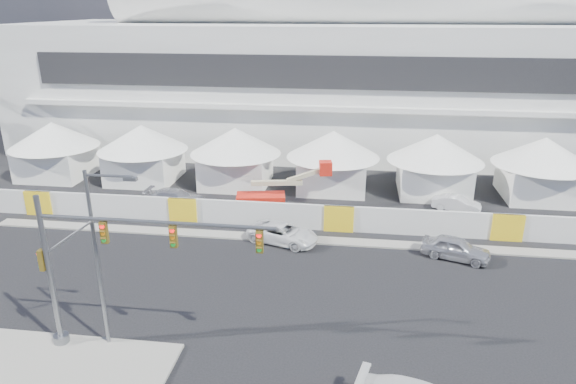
# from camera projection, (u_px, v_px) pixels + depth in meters

# --- Properties ---
(ground) EXTENTS (160.00, 160.00, 0.00)m
(ground) POSITION_uv_depth(u_px,v_px,m) (207.00, 342.00, 25.76)
(ground) COLOR black
(ground) RESTS_ON ground
(median_island) EXTENTS (10.00, 5.00, 0.15)m
(median_island) POSITION_uv_depth(u_px,v_px,m) (62.00, 370.00, 23.70)
(median_island) COLOR gray
(median_island) RESTS_ON ground
(far_curb) EXTENTS (80.00, 1.20, 0.12)m
(far_curb) POSITION_uv_depth(u_px,v_px,m) (543.00, 253.00, 34.87)
(far_curb) COLOR gray
(far_curb) RESTS_ON ground
(stadium) EXTENTS (80.00, 24.80, 21.98)m
(stadium) POSITION_uv_depth(u_px,v_px,m) (374.00, 64.00, 60.07)
(stadium) COLOR silver
(stadium) RESTS_ON ground
(tent_row) EXTENTS (53.40, 8.40, 5.40)m
(tent_row) POSITION_uv_depth(u_px,v_px,m) (284.00, 154.00, 46.97)
(tent_row) COLOR white
(tent_row) RESTS_ON ground
(hoarding_fence) EXTENTS (70.00, 0.25, 2.00)m
(hoarding_fence) POSITION_uv_depth(u_px,v_px,m) (339.00, 218.00, 38.17)
(hoarding_fence) COLOR silver
(hoarding_fence) RESTS_ON ground
(sedan_silver) EXTENTS (3.14, 4.78, 1.51)m
(sedan_silver) POSITION_uv_depth(u_px,v_px,m) (456.00, 248.00, 34.05)
(sedan_silver) COLOR silver
(sedan_silver) RESTS_ON ground
(pickup_curb) EXTENTS (3.76, 5.52, 1.40)m
(pickup_curb) POSITION_uv_depth(u_px,v_px,m) (283.00, 233.00, 36.39)
(pickup_curb) COLOR white
(pickup_curb) RESTS_ON ground
(lot_car_a) EXTENTS (2.45, 4.06, 1.27)m
(lot_car_a) POSITION_uv_depth(u_px,v_px,m) (457.00, 203.00, 42.04)
(lot_car_a) COLOR silver
(lot_car_a) RESTS_ON ground
(lot_car_c) EXTENTS (2.36, 5.27, 1.50)m
(lot_car_c) POSITION_uv_depth(u_px,v_px,m) (176.00, 198.00, 42.85)
(lot_car_c) COLOR silver
(lot_car_c) RESTS_ON ground
(traffic_mast) EXTENTS (11.28, 0.76, 7.78)m
(traffic_mast) POSITION_uv_depth(u_px,v_px,m) (95.00, 267.00, 23.77)
(traffic_mast) COLOR gray
(traffic_mast) RESTS_ON median_island
(streetlight_median) EXTENTS (2.48, 0.25, 8.96)m
(streetlight_median) POSITION_uv_depth(u_px,v_px,m) (100.00, 249.00, 23.78)
(streetlight_median) COLOR slate
(streetlight_median) RESTS_ON median_island
(boom_lift) EXTENTS (8.02, 2.43, 3.99)m
(boom_lift) POSITION_uv_depth(u_px,v_px,m) (270.00, 197.00, 42.32)
(boom_lift) COLOR red
(boom_lift) RESTS_ON ground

